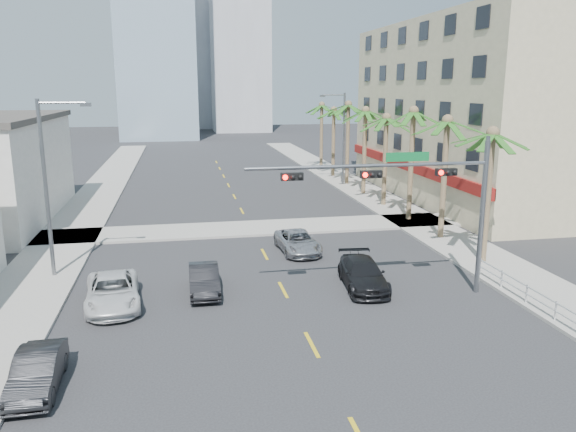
% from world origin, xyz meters
% --- Properties ---
extents(ground, '(260.00, 260.00, 0.00)m').
position_xyz_m(ground, '(0.00, 0.00, 0.00)').
color(ground, '#262628').
rests_on(ground, ground).
extents(sidewalk_right, '(4.00, 120.00, 0.15)m').
position_xyz_m(sidewalk_right, '(12.00, 20.00, 0.07)').
color(sidewalk_right, gray).
rests_on(sidewalk_right, ground).
extents(sidewalk_left, '(4.00, 120.00, 0.15)m').
position_xyz_m(sidewalk_left, '(-12.00, 20.00, 0.07)').
color(sidewalk_left, gray).
rests_on(sidewalk_left, ground).
extents(sidewalk_cross, '(80.00, 4.00, 0.15)m').
position_xyz_m(sidewalk_cross, '(0.00, 22.00, 0.07)').
color(sidewalk_cross, gray).
rests_on(sidewalk_cross, ground).
extents(building_right, '(15.25, 28.00, 15.00)m').
position_xyz_m(building_right, '(21.99, 30.00, 7.50)').
color(building_right, tan).
rests_on(building_right, ground).
extents(tower_far_left, '(14.00, 14.00, 48.00)m').
position_xyz_m(tower_far_left, '(-8.00, 95.00, 24.00)').
color(tower_far_left, '#99B2C6').
rests_on(tower_far_left, ground).
extents(tower_far_center, '(16.00, 16.00, 42.00)m').
position_xyz_m(tower_far_center, '(-3.00, 125.00, 21.00)').
color(tower_far_center, '#ADADB2').
rests_on(tower_far_center, ground).
extents(traffic_signal_mast, '(11.12, 0.54, 7.20)m').
position_xyz_m(traffic_signal_mast, '(5.78, 7.95, 5.06)').
color(traffic_signal_mast, slate).
rests_on(traffic_signal_mast, ground).
extents(palm_tree_0, '(4.80, 4.80, 7.80)m').
position_xyz_m(palm_tree_0, '(11.60, 12.00, 7.08)').
color(palm_tree_0, brown).
rests_on(palm_tree_0, ground).
extents(palm_tree_1, '(4.80, 4.80, 8.16)m').
position_xyz_m(palm_tree_1, '(11.60, 17.20, 7.43)').
color(palm_tree_1, brown).
rests_on(palm_tree_1, ground).
extents(palm_tree_2, '(4.80, 4.80, 8.52)m').
position_xyz_m(palm_tree_2, '(11.60, 22.40, 7.78)').
color(palm_tree_2, brown).
rests_on(palm_tree_2, ground).
extents(palm_tree_3, '(4.80, 4.80, 7.80)m').
position_xyz_m(palm_tree_3, '(11.60, 27.60, 7.08)').
color(palm_tree_3, brown).
rests_on(palm_tree_3, ground).
extents(palm_tree_4, '(4.80, 4.80, 8.16)m').
position_xyz_m(palm_tree_4, '(11.60, 32.80, 7.43)').
color(palm_tree_4, brown).
rests_on(palm_tree_4, ground).
extents(palm_tree_5, '(4.80, 4.80, 8.52)m').
position_xyz_m(palm_tree_5, '(11.60, 38.00, 7.78)').
color(palm_tree_5, brown).
rests_on(palm_tree_5, ground).
extents(palm_tree_6, '(4.80, 4.80, 7.80)m').
position_xyz_m(palm_tree_6, '(11.60, 43.20, 7.08)').
color(palm_tree_6, brown).
rests_on(palm_tree_6, ground).
extents(palm_tree_7, '(4.80, 4.80, 8.16)m').
position_xyz_m(palm_tree_7, '(11.60, 48.40, 7.43)').
color(palm_tree_7, brown).
rests_on(palm_tree_7, ground).
extents(streetlight_left, '(2.55, 0.25, 9.00)m').
position_xyz_m(streetlight_left, '(-11.00, 14.00, 5.06)').
color(streetlight_left, slate).
rests_on(streetlight_left, ground).
extents(streetlight_right, '(2.55, 0.25, 9.00)m').
position_xyz_m(streetlight_right, '(11.00, 38.00, 5.06)').
color(streetlight_right, slate).
rests_on(streetlight_right, ground).
extents(guardrail, '(0.08, 8.08, 1.00)m').
position_xyz_m(guardrail, '(10.30, 6.00, 0.67)').
color(guardrail, silver).
rests_on(guardrail, ground).
extents(car_parked_mid, '(1.42, 3.85, 1.26)m').
position_xyz_m(car_parked_mid, '(-9.40, 2.53, 0.63)').
color(car_parked_mid, black).
rests_on(car_parked_mid, ground).
extents(car_parked_far, '(2.75, 5.13, 1.37)m').
position_xyz_m(car_parked_far, '(-7.80, 9.44, 0.68)').
color(car_parked_far, silver).
rests_on(car_parked_far, ground).
extents(car_lane_left, '(1.40, 3.97, 1.31)m').
position_xyz_m(car_lane_left, '(-3.74, 10.38, 0.65)').
color(car_lane_left, black).
rests_on(car_lane_left, ground).
extents(car_lane_center, '(2.32, 4.61, 1.25)m').
position_xyz_m(car_lane_center, '(2.00, 16.10, 0.63)').
color(car_lane_center, '#AAAAAF').
rests_on(car_lane_center, ground).
extents(car_lane_right, '(2.37, 4.87, 1.36)m').
position_xyz_m(car_lane_right, '(3.88, 9.63, 0.68)').
color(car_lane_right, black).
rests_on(car_lane_right, ground).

